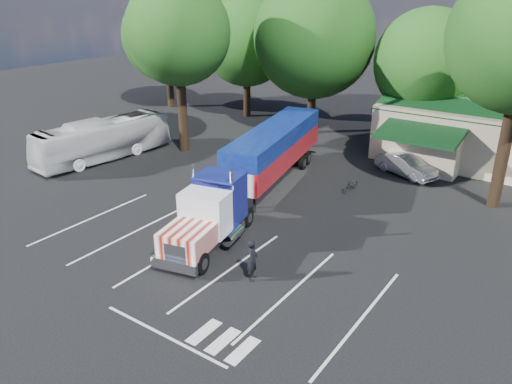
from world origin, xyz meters
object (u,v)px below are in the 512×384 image
Objects in this scene: woman at (253,260)px; bicycle at (351,185)px; semi_truck at (260,162)px; tour_bus at (103,139)px; silver_sedan at (406,165)px.

bicycle is at bearing -18.70° from woman.
semi_truck reaches higher than tour_bus.
woman is 16.53m from silver_sedan.
woman is 11.86m from bicycle.
silver_sedan is at bearing -26.20° from woman.
semi_truck reaches higher than silver_sedan.
silver_sedan is (19.57, 9.31, -0.75)m from tour_bus.
woman is (5.07, -7.98, -1.24)m from semi_truck.
semi_truck is at bearing 9.55° from tour_bus.
semi_truck is at bearing 166.38° from silver_sedan.
silver_sedan is (6.11, 8.52, -1.48)m from semi_truck.
tour_bus is (-18.53, 7.19, 0.52)m from woman.
woman is at bearing -69.89° from semi_truck.
tour_bus is 21.68m from silver_sedan.
tour_bus is at bearing -159.27° from bicycle.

